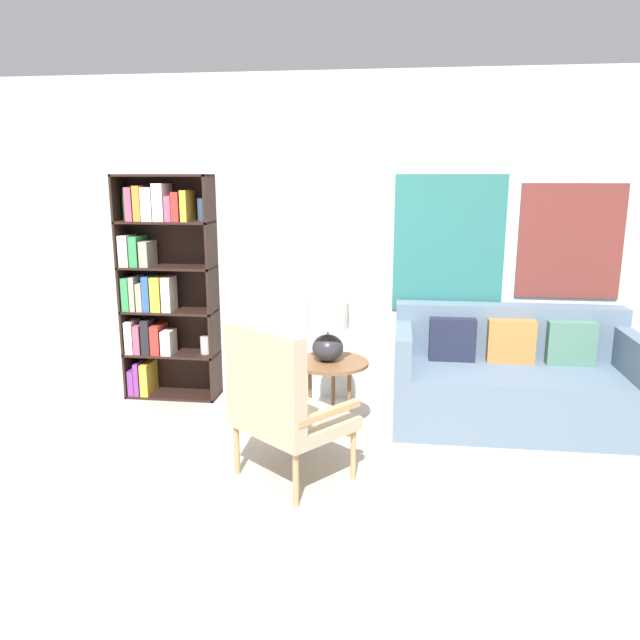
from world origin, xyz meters
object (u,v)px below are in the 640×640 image
object	(u,v)px
bookshelf	(159,284)
couch	(511,381)
table_lamp	(328,327)
side_table	(331,368)
armchair	(279,399)

from	to	relation	value
bookshelf	couch	world-z (taller)	bookshelf
bookshelf	table_lamp	xyz separation A→B (m)	(1.51, -0.59, -0.18)
table_lamp	side_table	bearing A→B (deg)	-13.75
couch	table_lamp	world-z (taller)	table_lamp
armchair	table_lamp	xyz separation A→B (m)	(0.20, 0.87, 0.25)
couch	table_lamp	xyz separation A→B (m)	(-1.39, -0.32, 0.47)
armchair	side_table	distance (m)	0.89
side_table	armchair	bearing A→B (deg)	-104.62
couch	side_table	world-z (taller)	couch
side_table	couch	bearing A→B (deg)	13.60
armchair	table_lamp	world-z (taller)	armchair
bookshelf	side_table	world-z (taller)	bookshelf
armchair	couch	size ratio (longest dim) A/B	0.57
armchair	couch	bearing A→B (deg)	36.86
side_table	bookshelf	bearing A→B (deg)	158.95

